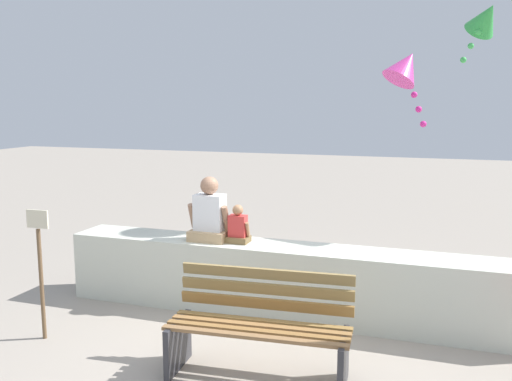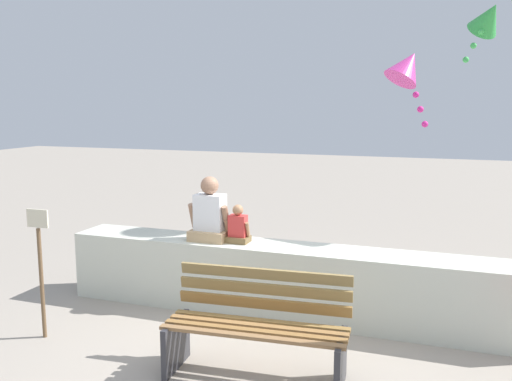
# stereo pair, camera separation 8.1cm
# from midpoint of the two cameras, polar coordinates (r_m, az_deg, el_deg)

# --- Properties ---
(ground_plane) EXTENTS (40.00, 40.00, 0.00)m
(ground_plane) POSITION_cam_midpoint_polar(r_m,az_deg,el_deg) (5.42, 0.08, -16.43)
(ground_plane) COLOR gray
(seawall_ledge) EXTENTS (5.19, 0.58, 0.79)m
(seawall_ledge) POSITION_cam_midpoint_polar(r_m,az_deg,el_deg) (6.13, 3.03, -9.38)
(seawall_ledge) COLOR beige
(seawall_ledge) RESTS_ON ground
(park_bench) EXTENTS (1.61, 0.73, 0.88)m
(park_bench) POSITION_cam_midpoint_polar(r_m,az_deg,el_deg) (4.86, -0.10, -14.19)
(park_bench) COLOR olive
(park_bench) RESTS_ON ground
(person_adult) EXTENTS (0.48, 0.35, 0.73)m
(person_adult) POSITION_cam_midpoint_polar(r_m,az_deg,el_deg) (6.25, -5.21, -2.61)
(person_adult) COLOR tan
(person_adult) RESTS_ON seawall_ledge
(person_child) EXTENTS (0.28, 0.21, 0.43)m
(person_child) POSITION_cam_midpoint_polar(r_m,az_deg,el_deg) (6.15, -2.28, -3.90)
(person_child) COLOR brown
(person_child) RESTS_ON seawall_ledge
(kite_magenta) EXTENTS (0.74, 0.73, 1.05)m
(kite_magenta) POSITION_cam_midpoint_polar(r_m,az_deg,el_deg) (7.42, 15.00, 12.28)
(kite_magenta) COLOR #DB3D9E
(kite_green) EXTENTS (0.64, 0.68, 0.86)m
(kite_green) POSITION_cam_midpoint_polar(r_m,az_deg,el_deg) (8.05, 22.50, 16.19)
(kite_green) COLOR green
(sign_post) EXTENTS (0.24, 0.04, 1.31)m
(sign_post) POSITION_cam_midpoint_polar(r_m,az_deg,el_deg) (5.84, -21.92, -7.06)
(sign_post) COLOR brown
(sign_post) RESTS_ON ground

